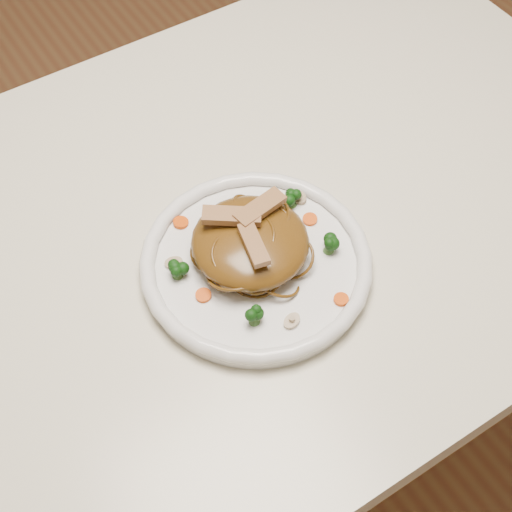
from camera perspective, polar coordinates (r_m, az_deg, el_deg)
ground at (r=1.67m, az=-0.50°, el=-13.21°), size 4.00×4.00×0.00m
table at (r=1.10m, az=-0.73°, el=0.07°), size 1.20×0.80×0.75m
plate at (r=0.96m, az=0.00°, el=-0.77°), size 0.33×0.33×0.02m
noodle_mound at (r=0.94m, az=-0.45°, el=1.06°), size 0.19×0.19×0.05m
chicken_a at (r=0.93m, az=0.28°, el=3.62°), size 0.07×0.04×0.01m
chicken_b at (r=0.92m, az=-1.85°, el=3.04°), size 0.07×0.06×0.01m
chicken_c at (r=0.89m, az=-0.17°, el=0.89°), size 0.03×0.07×0.01m
broccoli_0 at (r=1.00m, az=2.74°, el=4.45°), size 0.03×0.03×0.03m
broccoli_1 at (r=0.93m, az=-6.00°, el=-0.92°), size 0.03×0.03×0.03m
broccoli_2 at (r=0.89m, az=-0.13°, el=-4.44°), size 0.03×0.03×0.03m
broccoli_3 at (r=0.95m, az=5.54°, el=0.95°), size 0.03×0.03×0.03m
carrot_0 at (r=1.00m, az=-0.76°, el=3.90°), size 0.02×0.02×0.00m
carrot_1 at (r=0.92m, az=-3.98°, el=-2.97°), size 0.02×0.02×0.00m
carrot_2 at (r=0.99m, az=4.08°, el=2.77°), size 0.02×0.02×0.00m
carrot_3 at (r=0.99m, az=-5.68°, el=2.52°), size 0.02×0.02×0.00m
carrot_4 at (r=0.92m, az=6.43°, el=-3.26°), size 0.02×0.02×0.00m
mushroom_0 at (r=0.90m, az=2.71°, el=-4.93°), size 0.03×0.03×0.01m
mushroom_1 at (r=1.01m, az=3.23°, el=4.44°), size 0.03×0.03×0.01m
mushroom_2 at (r=0.95m, az=-6.20°, el=-0.53°), size 0.03×0.03×0.01m
mushroom_3 at (r=1.01m, az=1.38°, el=4.37°), size 0.02×0.02×0.01m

